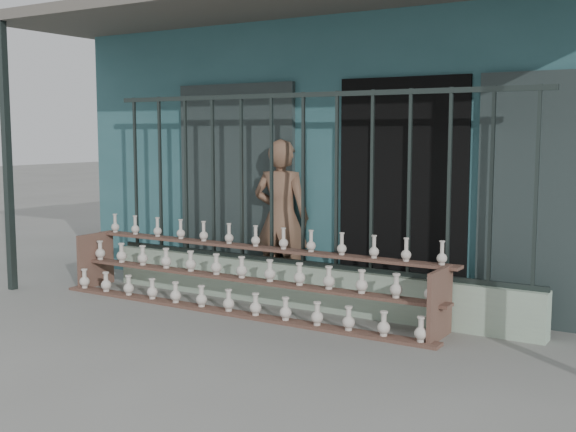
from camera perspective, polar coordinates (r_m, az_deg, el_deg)
The scene contains 6 objects.
ground at distance 6.65m, azimuth -4.59°, elevation -9.45°, with size 60.00×60.00×0.00m, color slate.
workshop_building at distance 10.11m, azimuth 9.73°, elevation 5.31°, with size 7.40×6.60×3.21m.
parapet_wall at distance 7.65m, azimuth 1.19°, elevation -5.55°, with size 5.00×0.20×0.45m, color #9BB59B.
security_fence at distance 7.49m, azimuth 1.21°, elevation 2.88°, with size 5.00×0.04×1.80m.
shelf_rack at distance 7.55m, azimuth -3.71°, elevation -4.67°, with size 4.50×0.68×0.85m.
elderly_woman at distance 8.09m, azimuth -0.54°, elevation -0.15°, with size 0.64×0.42×1.76m, color brown.
Camera 1 is at (3.79, -5.14, 1.84)m, focal length 45.00 mm.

